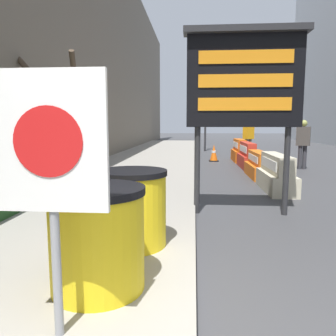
{
  "coord_description": "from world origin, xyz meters",
  "views": [
    {
      "loc": [
        -0.03,
        -1.72,
        1.54
      ],
      "look_at": [
        -0.84,
        8.38,
        0.2
      ],
      "focal_mm": 35.0,
      "sensor_mm": 36.0,
      "label": 1
    }
  ],
  "objects": [
    {
      "name": "warning_sign",
      "position": [
        -0.91,
        0.22,
        1.34
      ],
      "size": [
        0.73,
        0.08,
        1.73
      ],
      "color": "gray",
      "rests_on": "sidewalk_left"
    },
    {
      "name": "jersey_barrier_orange_far",
      "position": [
        1.89,
        12.37,
        0.41
      ],
      "size": [
        0.53,
        1.79,
        0.94
      ],
      "color": "orange",
      "rests_on": "ground_plane"
    },
    {
      "name": "barrel_drum_middle",
      "position": [
        -0.74,
        1.92,
        0.59
      ],
      "size": [
        0.82,
        0.82,
        0.88
      ],
      "color": "yellow",
      "rests_on": "sidewalk_left"
    },
    {
      "name": "bare_tree",
      "position": [
        -3.21,
        5.57,
        1.59
      ],
      "size": [
        1.41,
        1.48,
        3.03
      ],
      "color": "#4C3D2D",
      "rests_on": "sidewalk_left"
    },
    {
      "name": "traffic_cone_near",
      "position": [
        0.81,
        12.24,
        0.35
      ],
      "size": [
        0.4,
        0.4,
        0.72
      ],
      "color": "black",
      "rests_on": "ground_plane"
    },
    {
      "name": "pedestrian_passerby",
      "position": [
        3.74,
        9.99,
        1.01
      ],
      "size": [
        0.51,
        0.42,
        1.71
      ],
      "rotation": [
        0.0,
        0.0,
        2.76
      ],
      "color": "#333338",
      "rests_on": "ground_plane"
    },
    {
      "name": "jersey_barrier_orange_near",
      "position": [
        1.89,
        8.09,
        0.33
      ],
      "size": [
        0.58,
        1.86,
        0.75
      ],
      "color": "orange",
      "rests_on": "ground_plane"
    },
    {
      "name": "message_board",
      "position": [
        0.78,
        3.9,
        2.26
      ],
      "size": [
        2.0,
        0.36,
        3.09
      ],
      "color": "#28282B",
      "rests_on": "ground_plane"
    },
    {
      "name": "jersey_barrier_cream",
      "position": [
        1.89,
        6.02,
        0.38
      ],
      "size": [
        0.58,
        1.85,
        0.86
      ],
      "color": "beige",
      "rests_on": "ground_plane"
    },
    {
      "name": "barrel_drum_foreground",
      "position": [
        -0.84,
        0.88,
        0.59
      ],
      "size": [
        0.82,
        0.82,
        0.88
      ],
      "color": "yellow",
      "rests_on": "sidewalk_left"
    },
    {
      "name": "building_left_facade",
      "position": [
        -4.06,
        9.8,
        5.12
      ],
      "size": [
        0.4,
        50.4,
        10.25
      ],
      "color": "#706656",
      "rests_on": "ground_plane"
    },
    {
      "name": "jersey_barrier_red_striped",
      "position": [
        1.89,
        10.27,
        0.4
      ],
      "size": [
        0.5,
        1.94,
        0.91
      ],
      "color": "red",
      "rests_on": "ground_plane"
    },
    {
      "name": "traffic_light_near_curb",
      "position": [
        0.61,
        17.7,
        2.93
      ],
      "size": [
        0.28,
        0.45,
        4.05
      ],
      "color": "#2D2D30",
      "rests_on": "ground_plane"
    },
    {
      "name": "pedestrian_worker",
      "position": [
        2.52,
        14.05,
        1.07
      ],
      "size": [
        0.55,
        0.51,
        1.82
      ],
      "rotation": [
        0.0,
        0.0,
        3.77
      ],
      "color": "#514C42",
      "rests_on": "ground_plane"
    }
  ]
}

